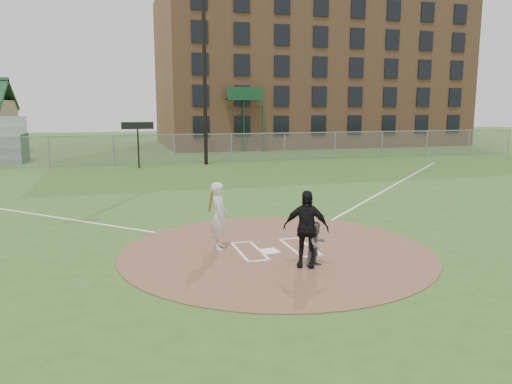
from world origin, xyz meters
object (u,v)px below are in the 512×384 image
object	(u,v)px
home_plate	(269,251)
batter_at_plate	(219,216)
catcher	(316,244)
umpire	(306,229)

from	to	relation	value
home_plate	batter_at_plate	bearing A→B (deg)	150.67
catcher	batter_at_plate	bearing A→B (deg)	113.10
batter_at_plate	umpire	bearing A→B (deg)	-50.52
catcher	batter_at_plate	size ratio (longest dim) A/B	0.60
home_plate	umpire	bearing A→B (deg)	-70.54
umpire	batter_at_plate	size ratio (longest dim) A/B	1.02
home_plate	batter_at_plate	xyz separation A→B (m)	(-1.21, 0.68, 0.91)
catcher	umpire	size ratio (longest dim) A/B	0.58
catcher	home_plate	bearing A→B (deg)	97.99
home_plate	umpire	xyz separation A→B (m)	(0.49, -1.38, 0.92)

